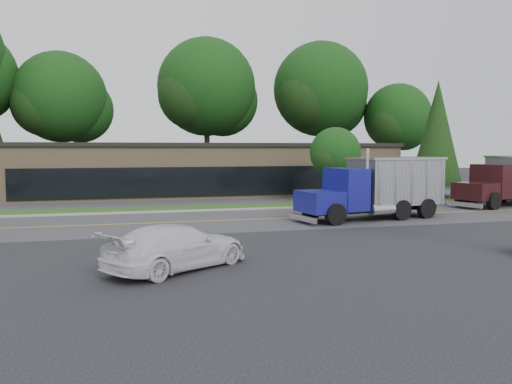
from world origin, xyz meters
TOP-DOWN VIEW (x-y plane):
  - ground at (0.00, 0.00)m, footprint 140.00×140.00m
  - road at (0.00, 9.00)m, footprint 60.00×8.00m
  - center_line at (0.00, 9.00)m, footprint 60.00×0.12m
  - curb at (0.00, 13.20)m, footprint 60.00×0.30m
  - grass_verge at (0.00, 15.00)m, footprint 60.00×3.40m
  - far_parking at (0.00, 20.00)m, footprint 60.00×7.00m
  - strip_mall at (2.00, 26.00)m, footprint 32.00×12.00m
  - tree_far_b at (-9.86, 34.11)m, footprint 9.14×8.60m
  - tree_far_c at (4.16, 34.13)m, footprint 10.56×9.94m
  - tree_far_d at (16.16, 33.13)m, footprint 10.57×9.95m
  - tree_far_e at (24.11, 31.09)m, footprint 7.53×7.08m
  - evergreen_right at (20.00, 18.00)m, footprint 4.07×4.07m
  - tree_verge at (10.06, 15.04)m, footprint 3.74×3.52m
  - dump_truck_blue at (9.46, 7.71)m, footprint 8.73×4.09m
  - rally_car at (-2.41, -1.19)m, footprint 5.28×4.48m

SIDE VIEW (x-z plane):
  - ground at x=0.00m, z-range 0.00..0.00m
  - road at x=0.00m, z-range -0.01..0.01m
  - center_line at x=0.00m, z-range 0.00..0.00m
  - curb at x=0.00m, z-range -0.06..0.06m
  - grass_verge at x=0.00m, z-range -0.01..0.01m
  - far_parking at x=0.00m, z-range -0.01..0.01m
  - rally_car at x=-2.41m, z-range 0.00..1.45m
  - dump_truck_blue at x=9.46m, z-range 0.13..3.49m
  - strip_mall at x=2.00m, z-range 0.00..4.00m
  - tree_verge at x=10.06m, z-range 0.72..6.06m
  - evergreen_right at x=20.00m, z-range 0.46..9.72m
  - tree_far_e at x=24.11m, z-range 1.48..12.22m
  - tree_far_b at x=-9.86m, z-range 1.80..14.83m
  - tree_far_c at x=4.16m, z-range 2.08..17.15m
  - tree_far_d at x=16.16m, z-range 2.08..17.16m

